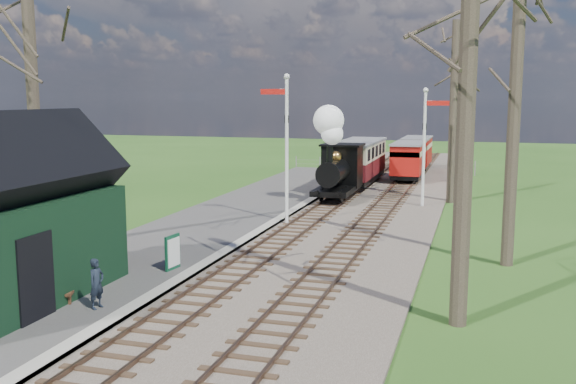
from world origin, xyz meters
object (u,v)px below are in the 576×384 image
coach (359,160)px  person (97,284)px  semaphore_near (285,138)px  red_carriage_b (417,153)px  sign_board (173,252)px  station_shed (9,220)px  locomotive (337,160)px  semaphore_far (426,138)px  red_carriage_a (408,160)px  bench (64,281)px

coach → person: (-1.93, -24.39, -0.77)m
semaphore_near → person: 12.28m
red_carriage_b → person: 33.18m
coach → sign_board: (-1.80, -20.62, -0.87)m
station_shed → locomotive: size_ratio=1.33×
locomotive → coach: size_ratio=0.63×
locomotive → sign_board: bearing=-97.0°
station_shed → coach: size_ratio=0.83×
locomotive → semaphore_near: bearing=-96.7°
sign_board → semaphore_near: bearing=82.8°
semaphore_far → person: 19.15m
locomotive → red_carriage_a: 9.45m
semaphore_near → red_carriage_a: 15.99m
person → red_carriage_b: bearing=1.2°
red_carriage_a → bench: bearing=-102.3°
station_shed → coach: station_shed is taller
sign_board → red_carriage_b: bearing=81.4°
semaphore_near → person: (-1.16, -11.90, -2.80)m
locomotive → sign_board: 14.73m
station_shed → sign_board: station_shed is taller
station_shed → semaphore_near: semaphore_near is taller
locomotive → semaphore_far: bearing=-5.5°
coach → red_carriage_b: 8.87m
red_carriage_a → station_shed: bearing=-104.1°
sign_board → bench: bearing=-114.6°
locomotive → person: bearing=-96.0°
station_shed → locomotive: (4.29, 18.42, -0.10)m
red_carriage_a → sign_board: bearing=-100.6°
semaphore_near → red_carriage_a: (3.37, 15.46, -2.24)m
coach → station_shed: bearing=-100.0°
station_shed → semaphore_far: semaphore_far is taller
semaphore_far → person: size_ratio=4.62×
bench → station_shed: bearing=-147.0°
semaphore_near → semaphore_far: semaphore_near is taller
sign_board → person: size_ratio=0.84×
bench → coach: bearing=82.2°
semaphore_near → red_carriage_b: semaphore_near is taller
station_shed → locomotive: bearing=76.9°
semaphore_far → person: semaphore_far is taller
semaphore_near → sign_board: 8.70m
red_carriage_a → person: bearing=-99.4°
red_carriage_b → sign_board: (-4.40, -29.10, -0.66)m
station_shed → red_carriage_a: size_ratio=1.36×
bench → person: size_ratio=1.31×
locomotive → person: 18.47m
red_carriage_b → semaphore_near: bearing=-99.1°
semaphore_near → red_carriage_b: (3.37, 20.96, -2.24)m
semaphore_near → sign_board: size_ratio=6.00×
semaphore_far → locomotive: semaphore_far is taller
red_carriage_a → bench: red_carriage_a is taller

